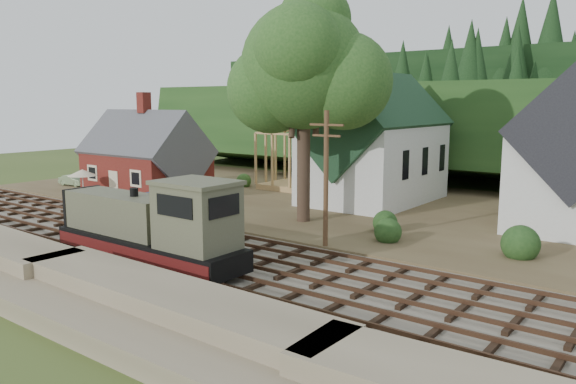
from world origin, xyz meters
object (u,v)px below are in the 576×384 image
Objects in this scene: car_blue at (149,199)px; car_green at (73,180)px; patio_set at (82,174)px; locomotive at (153,229)px.

car_blue is 15.18m from car_green.
patio_set reaches higher than car_green.
car_green is (-27.68, 12.76, -1.25)m from locomotive.
locomotive reaches higher than car_blue.
locomotive is 4.45× the size of patio_set.
car_blue is (-12.74, 10.02, -1.16)m from locomotive.
locomotive is at bearing -23.71° from patio_set.
car_green is 1.23× the size of patio_set.
car_blue is at bearing 141.84° from locomotive.
car_blue is at bearing -107.18° from car_green.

